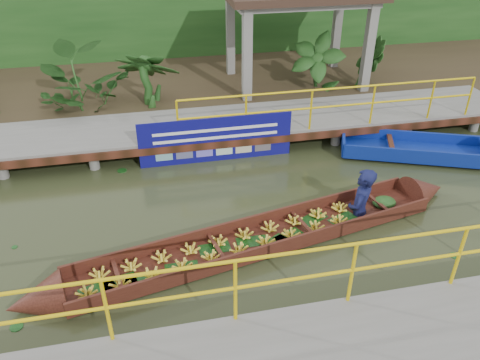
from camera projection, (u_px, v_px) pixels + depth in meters
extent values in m
plane|color=#283018|center=(244.00, 219.00, 9.27)|extent=(80.00, 80.00, 0.00)
cube|color=#2F2317|center=(195.00, 82.00, 15.42)|extent=(30.00, 8.00, 0.45)
cube|color=slate|center=(215.00, 124.00, 11.93)|extent=(16.00, 2.00, 0.15)
cube|color=black|center=(222.00, 144.00, 11.14)|extent=(16.00, 0.12, 0.18)
cylinder|color=yellow|center=(335.00, 89.00, 11.07)|extent=(7.50, 0.05, 0.05)
cylinder|color=yellow|center=(333.00, 106.00, 11.31)|extent=(7.50, 0.05, 0.05)
cylinder|color=yellow|center=(332.00, 108.00, 11.33)|extent=(0.05, 0.05, 1.00)
cylinder|color=slate|center=(49.00, 164.00, 10.70)|extent=(0.24, 0.24, 0.55)
cylinder|color=slate|center=(57.00, 135.00, 12.03)|extent=(0.24, 0.24, 0.55)
cylinder|color=slate|center=(137.00, 156.00, 11.05)|extent=(0.24, 0.24, 0.55)
cylinder|color=slate|center=(136.00, 128.00, 12.39)|extent=(0.24, 0.24, 0.55)
cylinder|color=slate|center=(220.00, 148.00, 11.41)|extent=(0.24, 0.24, 0.55)
cylinder|color=slate|center=(210.00, 121.00, 12.75)|extent=(0.24, 0.24, 0.55)
cylinder|color=slate|center=(299.00, 140.00, 11.77)|extent=(0.24, 0.24, 0.55)
cylinder|color=slate|center=(281.00, 115.00, 13.10)|extent=(0.24, 0.24, 0.55)
cylinder|color=slate|center=(372.00, 133.00, 12.12)|extent=(0.24, 0.24, 0.55)
cylinder|color=slate|center=(347.00, 109.00, 13.46)|extent=(0.24, 0.24, 0.55)
cylinder|color=slate|center=(442.00, 126.00, 12.48)|extent=(0.24, 0.24, 0.55)
cylinder|color=slate|center=(411.00, 104.00, 13.82)|extent=(0.24, 0.24, 0.55)
cylinder|color=slate|center=(220.00, 148.00, 11.41)|extent=(0.24, 0.24, 0.55)
cylinder|color=yellow|center=(371.00, 242.00, 6.04)|extent=(10.00, 0.05, 0.05)
cylinder|color=yellow|center=(367.00, 268.00, 6.27)|extent=(10.00, 0.05, 0.05)
cylinder|color=yellow|center=(366.00, 271.00, 6.30)|extent=(0.05, 0.05, 1.00)
cube|color=slate|center=(247.00, 60.00, 12.91)|extent=(0.25, 0.25, 2.80)
cube|color=slate|center=(368.00, 52.00, 13.56)|extent=(0.25, 0.25, 2.80)
cube|color=slate|center=(230.00, 38.00, 14.92)|extent=(0.25, 0.25, 2.80)
cube|color=slate|center=(336.00, 32.00, 15.56)|extent=(0.25, 0.25, 2.80)
cube|color=slate|center=(299.00, 0.00, 13.56)|extent=(4.00, 2.60, 0.12)
cube|color=#163C13|center=(184.00, 11.00, 16.59)|extent=(30.00, 0.80, 4.00)
cube|color=#33140D|center=(261.00, 241.00, 8.59)|extent=(7.00, 2.30, 0.05)
cube|color=#33140D|center=(251.00, 223.00, 8.86)|extent=(6.83, 1.50, 0.30)
cube|color=#33140D|center=(272.00, 250.00, 8.18)|extent=(6.83, 1.50, 0.30)
cone|color=#33140D|center=(36.00, 302.00, 7.20)|extent=(1.03, 1.00, 0.84)
cone|color=#33140D|center=(425.00, 191.00, 9.90)|extent=(1.03, 1.00, 0.84)
ellipsoid|color=#163C13|center=(384.00, 202.00, 9.51)|extent=(0.56, 0.48, 0.23)
imported|color=#10143E|center=(366.00, 170.00, 8.83)|extent=(0.80, 0.84, 1.92)
cube|color=navy|center=(414.00, 152.00, 11.44)|extent=(3.58, 2.23, 0.11)
cube|color=navy|center=(412.00, 138.00, 11.81)|extent=(3.22, 1.34, 0.34)
cube|color=navy|center=(418.00, 157.00, 10.94)|extent=(3.22, 1.34, 0.34)
cube|color=navy|center=(343.00, 142.00, 11.62)|extent=(0.45, 0.98, 0.34)
cube|color=black|center=(391.00, 143.00, 11.43)|extent=(0.49, 1.00, 0.06)
cube|color=#0E0C67|center=(216.00, 140.00, 11.03)|extent=(3.64, 0.03, 1.14)
cube|color=white|center=(216.00, 130.00, 10.88)|extent=(2.96, 0.01, 0.07)
cube|color=white|center=(216.00, 138.00, 10.98)|extent=(2.96, 0.01, 0.07)
imported|color=#163C13|center=(74.00, 85.00, 12.47)|extent=(1.14, 1.14, 1.43)
imported|color=#163C13|center=(150.00, 80.00, 12.83)|extent=(1.14, 1.14, 1.43)
imported|color=#163C13|center=(322.00, 68.00, 13.72)|extent=(1.14, 1.14, 1.43)
imported|color=#163C13|center=(369.00, 65.00, 13.99)|extent=(1.14, 1.14, 1.43)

